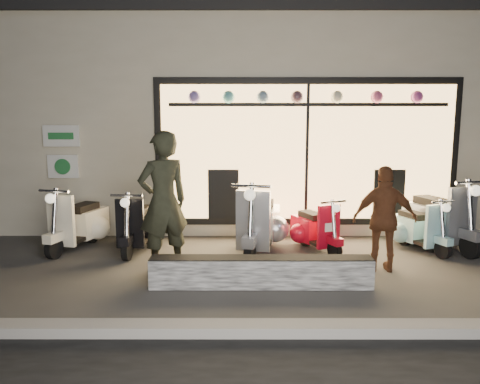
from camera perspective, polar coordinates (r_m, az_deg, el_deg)
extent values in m
plane|color=#383533|center=(6.82, 3.38, -9.55)|extent=(40.00, 40.00, 0.00)
cube|color=slate|center=(4.94, 4.76, -16.30)|extent=(40.00, 0.25, 0.12)
cube|color=beige|center=(11.46, 2.04, 8.19)|extent=(10.00, 6.00, 4.00)
cube|color=black|center=(11.62, 2.10, 18.60)|extent=(10.20, 6.20, 0.20)
cube|color=black|center=(8.54, 8.10, 4.78)|extent=(5.45, 0.06, 2.65)
cube|color=#FFBF6B|center=(8.50, 8.14, 4.76)|extent=(5.20, 0.04, 2.40)
cube|color=black|center=(8.44, 8.31, 10.50)|extent=(4.90, 0.06, 0.06)
cube|color=white|center=(9.01, -20.95, 6.41)|extent=(0.65, 0.04, 0.38)
cube|color=white|center=(9.05, -20.75, 2.93)|extent=(0.55, 0.04, 0.42)
cube|color=black|center=(6.13, 2.57, -9.73)|extent=(2.86, 0.28, 0.40)
cylinder|color=black|center=(6.95, 1.20, -7.52)|extent=(0.20, 0.40, 0.38)
cylinder|color=black|center=(8.02, 2.85, -5.26)|extent=(0.22, 0.40, 0.38)
cube|color=#AEAEB3|center=(7.06, 1.60, -3.55)|extent=(0.52, 0.19, 0.93)
cube|color=#AEAEB3|center=(7.86, 2.72, -3.78)|extent=(0.64, 0.88, 0.52)
cube|color=black|center=(7.68, 2.58, -1.67)|extent=(0.45, 0.69, 0.14)
sphere|color=#FFF2CC|center=(6.74, 1.20, -0.34)|extent=(0.20, 0.20, 0.17)
cylinder|color=black|center=(7.45, 11.46, -6.94)|extent=(0.20, 0.30, 0.29)
cylinder|color=black|center=(8.13, 7.99, -5.49)|extent=(0.21, 0.31, 0.29)
cube|color=#B40B21|center=(7.51, 10.75, -4.17)|extent=(0.38, 0.21, 0.70)
cube|color=#B40B21|center=(8.02, 8.34, -4.39)|extent=(0.57, 0.69, 0.39)
cube|color=black|center=(7.89, 8.70, -2.83)|extent=(0.41, 0.53, 0.10)
sphere|color=#FFF2CC|center=(7.29, 11.67, -1.93)|extent=(0.17, 0.17, 0.13)
cylinder|color=black|center=(7.43, -13.62, -6.91)|extent=(0.12, 0.33, 0.32)
cylinder|color=black|center=(8.31, -11.65, -5.13)|extent=(0.14, 0.33, 0.32)
cube|color=black|center=(7.53, -13.27, -3.77)|extent=(0.44, 0.10, 0.78)
cube|color=black|center=(8.18, -11.87, -3.93)|extent=(0.44, 0.69, 0.44)
cube|color=black|center=(8.03, -12.12, -2.23)|extent=(0.30, 0.55, 0.11)
sphere|color=#FFF2CC|center=(7.26, -13.86, -1.27)|extent=(0.15, 0.15, 0.14)
cylinder|color=black|center=(7.85, -21.73, -6.39)|extent=(0.19, 0.36, 0.34)
cylinder|color=black|center=(8.64, -17.66, -4.79)|extent=(0.21, 0.36, 0.34)
cube|color=#F7ECCA|center=(7.92, -20.97, -3.28)|extent=(0.47, 0.19, 0.83)
cube|color=#F7ECCA|center=(8.51, -18.10, -3.55)|extent=(0.60, 0.79, 0.46)
cube|color=black|center=(8.37, -18.58, -1.80)|extent=(0.43, 0.62, 0.12)
sphere|color=#FFF2CC|center=(7.68, -22.12, -0.74)|extent=(0.19, 0.19, 0.15)
cylinder|color=black|center=(7.97, 23.51, -6.46)|extent=(0.19, 0.30, 0.29)
cylinder|color=black|center=(8.57, 19.46, -5.17)|extent=(0.20, 0.31, 0.29)
cube|color=#98D3D8|center=(8.01, 22.75, -3.88)|extent=(0.39, 0.20, 0.70)
cube|color=#98D3D8|center=(8.46, 19.90, -4.12)|extent=(0.55, 0.69, 0.39)
cube|color=black|center=(8.35, 20.38, -2.64)|extent=(0.40, 0.53, 0.10)
sphere|color=#FFF2CC|center=(7.82, 23.86, -1.78)|extent=(0.17, 0.17, 0.13)
cylinder|color=black|center=(8.14, 26.31, -6.00)|extent=(0.23, 0.40, 0.39)
cylinder|color=black|center=(8.95, 21.28, -4.36)|extent=(0.25, 0.41, 0.39)
cube|color=slate|center=(8.21, 25.38, -2.64)|extent=(0.52, 0.24, 0.93)
cube|color=slate|center=(8.82, 21.83, -3.01)|extent=(0.70, 0.90, 0.52)
cube|color=black|center=(8.68, 22.43, -1.10)|extent=(0.50, 0.70, 0.14)
sphere|color=#FFF2CC|center=(7.96, 26.82, 0.15)|extent=(0.21, 0.21, 0.17)
imported|color=black|center=(6.67, -9.34, -1.21)|extent=(0.87, 0.79, 2.00)
imported|color=brown|center=(6.92, 17.21, -3.18)|extent=(0.91, 0.44, 1.51)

